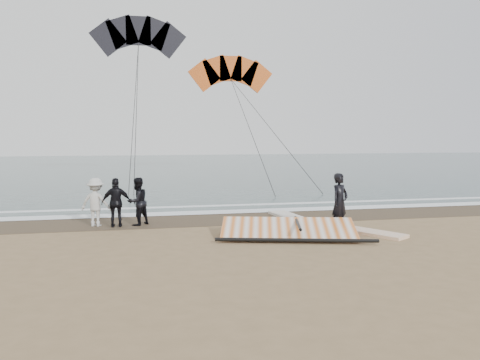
# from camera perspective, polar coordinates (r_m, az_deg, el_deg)

# --- Properties ---
(ground) EXTENTS (120.00, 120.00, 0.00)m
(ground) POSITION_cam_1_polar(r_m,az_deg,el_deg) (13.51, 4.71, -7.94)
(ground) COLOR #8C704C
(ground) RESTS_ON ground
(sea) EXTENTS (120.00, 54.00, 0.02)m
(sea) POSITION_cam_1_polar(r_m,az_deg,el_deg) (45.87, -6.84, 1.59)
(sea) COLOR #233838
(sea) RESTS_ON ground
(wet_sand) EXTENTS (120.00, 2.80, 0.01)m
(wet_sand) POSITION_cam_1_polar(r_m,az_deg,el_deg) (17.79, 0.66, -4.63)
(wet_sand) COLOR #4C3D2B
(wet_sand) RESTS_ON ground
(foam_near) EXTENTS (120.00, 0.90, 0.01)m
(foam_near) POSITION_cam_1_polar(r_m,az_deg,el_deg) (19.13, -0.23, -3.84)
(foam_near) COLOR white
(foam_near) RESTS_ON sea
(foam_far) EXTENTS (120.00, 0.45, 0.01)m
(foam_far) POSITION_cam_1_polar(r_m,az_deg,el_deg) (20.78, -1.14, -3.09)
(foam_far) COLOR white
(foam_far) RESTS_ON sea
(man_main) EXTENTS (0.83, 0.74, 1.90)m
(man_main) POSITION_cam_1_polar(r_m,az_deg,el_deg) (15.64, 12.06, -2.65)
(man_main) COLOR black
(man_main) RESTS_ON ground
(board_white) EXTENTS (1.95, 2.49, 0.10)m
(board_white) POSITION_cam_1_polar(r_m,az_deg,el_deg) (15.60, 15.24, -6.11)
(board_white) COLOR white
(board_white) RESTS_ON ground
(board_cream) EXTENTS (1.13, 2.71, 0.11)m
(board_cream) POSITION_cam_1_polar(r_m,az_deg,el_deg) (17.70, 6.26, -4.55)
(board_cream) COLOR silver
(board_cream) RESTS_ON ground
(trio_cluster) EXTENTS (2.53, 1.08, 1.69)m
(trio_cluster) POSITION_cam_1_polar(r_m,az_deg,el_deg) (16.64, -15.03, -2.62)
(trio_cluster) COLOR black
(trio_cluster) RESTS_ON ground
(sail_rig) EXTENTS (4.61, 2.67, 0.52)m
(sail_rig) POSITION_cam_1_polar(r_m,az_deg,el_deg) (14.54, 5.50, -6.19)
(sail_rig) COLOR black
(sail_rig) RESTS_ON ground
(kite_red) EXTENTS (7.71, 7.74, 17.04)m
(kite_red) POSITION_cam_1_polar(r_m,az_deg,el_deg) (38.41, -1.11, 12.55)
(kite_red) COLOR #D55519
(kite_red) RESTS_ON ground
(kite_dark) EXTENTS (7.48, 5.08, 13.81)m
(kite_dark) POSITION_cam_1_polar(r_m,az_deg,el_deg) (35.09, -12.28, 16.44)
(kite_dark) COLOR black
(kite_dark) RESTS_ON ground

